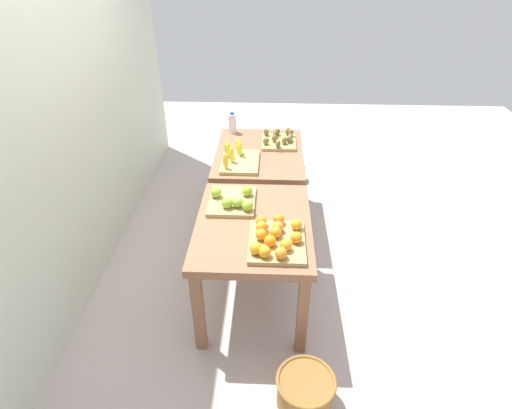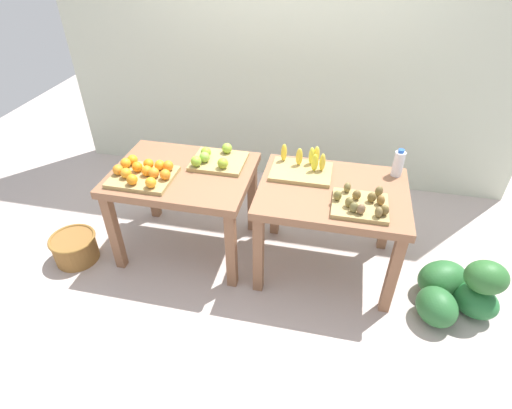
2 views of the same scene
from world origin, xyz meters
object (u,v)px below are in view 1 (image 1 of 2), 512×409
object	(u,v)px
apple_bin	(233,200)
wicker_basket	(305,390)
display_table_right	(259,162)
orange_bin	(275,238)
kiwi_bin	(279,140)
water_bottle	(232,123)
banana_crate	(238,159)
watermelon_pile	(281,161)
display_table_left	(253,235)

from	to	relation	value
apple_bin	wicker_basket	xyz separation A→B (m)	(-1.07, -0.51, -0.66)
display_table_right	orange_bin	size ratio (longest dim) A/B	2.31
kiwi_bin	water_bottle	world-z (taller)	water_bottle
display_table_right	kiwi_bin	bearing A→B (deg)	-44.38
apple_bin	banana_crate	world-z (taller)	banana_crate
apple_bin	wicker_basket	size ratio (longest dim) A/B	1.11
water_bottle	kiwi_bin	bearing A→B (deg)	-117.78
water_bottle	watermelon_pile	world-z (taller)	water_bottle
display_table_right	orange_bin	world-z (taller)	orange_bin
orange_bin	kiwi_bin	distance (m)	1.54
apple_bin	water_bottle	world-z (taller)	water_bottle
apple_bin	wicker_basket	distance (m)	1.36
display_table_right	wicker_basket	size ratio (longest dim) A/B	2.88
display_table_right	apple_bin	xyz separation A→B (m)	(-0.90, 0.16, 0.14)
banana_crate	kiwi_bin	size ratio (longest dim) A/B	1.22
banana_crate	apple_bin	bearing A→B (deg)	-178.40
banana_crate	water_bottle	bearing A→B (deg)	9.16
watermelon_pile	wicker_basket	size ratio (longest dim) A/B	1.82
display_table_right	orange_bin	xyz separation A→B (m)	(-1.35, -0.15, 0.15)
kiwi_bin	wicker_basket	bearing A→B (deg)	-175.58
display_table_right	kiwi_bin	distance (m)	0.30
wicker_basket	banana_crate	bearing A→B (deg)	16.94
banana_crate	wicker_basket	bearing A→B (deg)	-163.06
banana_crate	water_bottle	xyz separation A→B (m)	(0.67, 0.11, 0.06)
display_table_right	kiwi_bin	size ratio (longest dim) A/B	2.88
apple_bin	kiwi_bin	distance (m)	1.14
water_bottle	banana_crate	bearing A→B (deg)	-170.84
apple_bin	kiwi_bin	bearing A→B (deg)	-17.50
display_table_right	water_bottle	distance (m)	0.56
apple_bin	display_table_left	bearing A→B (deg)	-143.94
orange_bin	water_bottle	size ratio (longest dim) A/B	2.14
water_bottle	watermelon_pile	size ratio (longest dim) A/B	0.32
display_table_left	wicker_basket	size ratio (longest dim) A/B	2.88
watermelon_pile	apple_bin	bearing A→B (deg)	168.22
display_table_left	banana_crate	xyz separation A→B (m)	(0.88, 0.18, 0.15)
display_table_left	watermelon_pile	size ratio (longest dim) A/B	1.58
display_table_left	display_table_right	distance (m)	1.12
wicker_basket	kiwi_bin	bearing A→B (deg)	4.42
apple_bin	orange_bin	bearing A→B (deg)	-145.27
display_table_left	banana_crate	size ratio (longest dim) A/B	2.36
display_table_left	apple_bin	bearing A→B (deg)	36.06
orange_bin	apple_bin	size ratio (longest dim) A/B	1.13
kiwi_bin	wicker_basket	size ratio (longest dim) A/B	1.00
display_table_right	water_bottle	bearing A→B (deg)	33.38
display_table_right	banana_crate	bearing A→B (deg)	142.97
banana_crate	watermelon_pile	xyz separation A→B (m)	(1.16, -0.40, -0.61)
apple_bin	watermelon_pile	size ratio (longest dim) A/B	0.61
banana_crate	wicker_basket	world-z (taller)	banana_crate
kiwi_bin	wicker_basket	distance (m)	2.26
water_bottle	wicker_basket	size ratio (longest dim) A/B	0.58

